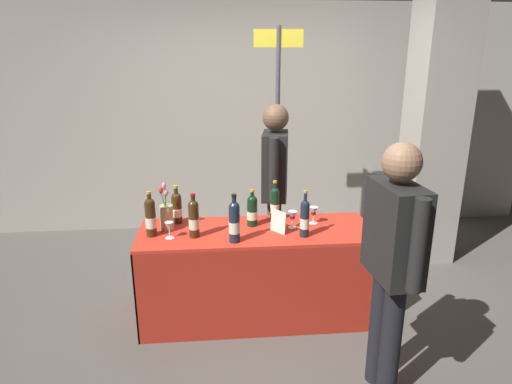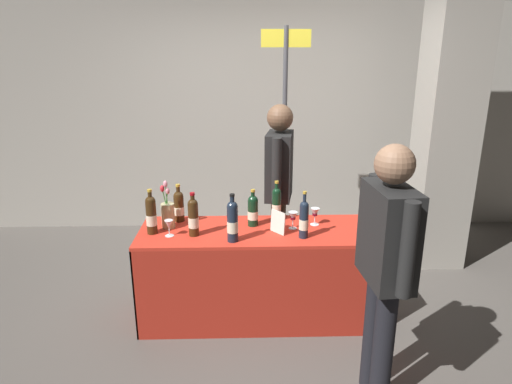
{
  "view_description": "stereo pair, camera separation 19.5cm",
  "coord_description": "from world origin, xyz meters",
  "px_view_note": "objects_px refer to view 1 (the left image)",
  "views": [
    {
      "loc": [
        -0.28,
        -3.13,
        2.03
      ],
      "look_at": [
        0.0,
        0.0,
        1.03
      ],
      "focal_mm": 31.47,
      "sensor_mm": 36.0,
      "label": 1
    },
    {
      "loc": [
        -0.09,
        -3.14,
        2.03
      ],
      "look_at": [
        0.0,
        0.0,
        1.03
      ],
      "focal_mm": 31.47,
      "sensor_mm": 36.0,
      "label": 2
    }
  ],
  "objects_px": {
    "wine_glass_near_taster": "(314,212)",
    "display_bottle_0": "(252,210)",
    "tasting_table": "(256,258)",
    "vendor_presenter": "(275,180)",
    "wine_glass_mid": "(169,227)",
    "concrete_pillar": "(436,113)",
    "booth_signpost": "(277,128)",
    "featured_wine_bottle": "(151,217)",
    "taster_foreground_right": "(393,252)",
    "wine_glass_near_vendor": "(292,216)",
    "flower_vase": "(166,215)"
  },
  "relations": [
    {
      "from": "display_bottle_0",
      "to": "vendor_presenter",
      "type": "height_order",
      "value": "vendor_presenter"
    },
    {
      "from": "display_bottle_0",
      "to": "flower_vase",
      "type": "xyz_separation_m",
      "value": [
        -0.65,
        -0.02,
        -0.01
      ]
    },
    {
      "from": "tasting_table",
      "to": "flower_vase",
      "type": "relative_size",
      "value": 4.75
    },
    {
      "from": "concrete_pillar",
      "to": "display_bottle_0",
      "type": "relative_size",
      "value": 10.04
    },
    {
      "from": "display_bottle_0",
      "to": "wine_glass_near_taster",
      "type": "relative_size",
      "value": 2.16
    },
    {
      "from": "tasting_table",
      "to": "wine_glass_near_vendor",
      "type": "bearing_deg",
      "value": 4.19
    },
    {
      "from": "wine_glass_near_taster",
      "to": "taster_foreground_right",
      "type": "relative_size",
      "value": 0.09
    },
    {
      "from": "wine_glass_near_vendor",
      "to": "booth_signpost",
      "type": "distance_m",
      "value": 1.14
    },
    {
      "from": "concrete_pillar",
      "to": "wine_glass_mid",
      "type": "relative_size",
      "value": 23.89
    },
    {
      "from": "tasting_table",
      "to": "vendor_presenter",
      "type": "height_order",
      "value": "vendor_presenter"
    },
    {
      "from": "wine_glass_near_taster",
      "to": "booth_signpost",
      "type": "distance_m",
      "value": 1.09
    },
    {
      "from": "flower_vase",
      "to": "wine_glass_mid",
      "type": "bearing_deg",
      "value": -78.71
    },
    {
      "from": "vendor_presenter",
      "to": "concrete_pillar",
      "type": "bearing_deg",
      "value": 113.78
    },
    {
      "from": "wine_glass_near_taster",
      "to": "display_bottle_0",
      "type": "bearing_deg",
      "value": -179.79
    },
    {
      "from": "concrete_pillar",
      "to": "flower_vase",
      "type": "relative_size",
      "value": 7.88
    },
    {
      "from": "wine_glass_near_vendor",
      "to": "vendor_presenter",
      "type": "bearing_deg",
      "value": 96.69
    },
    {
      "from": "concrete_pillar",
      "to": "display_bottle_0",
      "type": "height_order",
      "value": "concrete_pillar"
    },
    {
      "from": "wine_glass_mid",
      "to": "flower_vase",
      "type": "height_order",
      "value": "flower_vase"
    },
    {
      "from": "tasting_table",
      "to": "booth_signpost",
      "type": "relative_size",
      "value": 0.79
    },
    {
      "from": "taster_foreground_right",
      "to": "booth_signpost",
      "type": "xyz_separation_m",
      "value": [
        -0.41,
        1.94,
        0.39
      ]
    },
    {
      "from": "featured_wine_bottle",
      "to": "booth_signpost",
      "type": "bearing_deg",
      "value": 45.7
    },
    {
      "from": "featured_wine_bottle",
      "to": "vendor_presenter",
      "type": "distance_m",
      "value": 1.16
    },
    {
      "from": "flower_vase",
      "to": "vendor_presenter",
      "type": "distance_m",
      "value": 1.02
    },
    {
      "from": "featured_wine_bottle",
      "to": "wine_glass_near_taster",
      "type": "bearing_deg",
      "value": 6.34
    },
    {
      "from": "concrete_pillar",
      "to": "wine_glass_mid",
      "type": "bearing_deg",
      "value": -156.43
    },
    {
      "from": "vendor_presenter",
      "to": "booth_signpost",
      "type": "xyz_separation_m",
      "value": [
        0.08,
        0.48,
        0.37
      ]
    },
    {
      "from": "vendor_presenter",
      "to": "flower_vase",
      "type": "bearing_deg",
      "value": -50.65
    },
    {
      "from": "display_bottle_0",
      "to": "tasting_table",
      "type": "bearing_deg",
      "value": -76.98
    },
    {
      "from": "featured_wine_bottle",
      "to": "display_bottle_0",
      "type": "xyz_separation_m",
      "value": [
        0.75,
        0.13,
        -0.02
      ]
    },
    {
      "from": "featured_wine_bottle",
      "to": "wine_glass_mid",
      "type": "relative_size",
      "value": 2.78
    },
    {
      "from": "concrete_pillar",
      "to": "taster_foreground_right",
      "type": "bearing_deg",
      "value": -120.73
    },
    {
      "from": "concrete_pillar",
      "to": "wine_glass_mid",
      "type": "xyz_separation_m",
      "value": [
        -2.44,
        -1.06,
        -0.64
      ]
    },
    {
      "from": "display_bottle_0",
      "to": "flower_vase",
      "type": "distance_m",
      "value": 0.65
    },
    {
      "from": "wine_glass_near_vendor",
      "to": "wine_glass_mid",
      "type": "distance_m",
      "value": 0.92
    },
    {
      "from": "tasting_table",
      "to": "wine_glass_near_taster",
      "type": "relative_size",
      "value": 13.07
    },
    {
      "from": "wine_glass_near_vendor",
      "to": "wine_glass_mid",
      "type": "relative_size",
      "value": 1.08
    },
    {
      "from": "wine_glass_near_taster",
      "to": "taster_foreground_right",
      "type": "height_order",
      "value": "taster_foreground_right"
    },
    {
      "from": "wine_glass_near_taster",
      "to": "wine_glass_mid",
      "type": "bearing_deg",
      "value": -170.03
    },
    {
      "from": "booth_signpost",
      "to": "wine_glass_near_taster",
      "type": "bearing_deg",
      "value": -80.39
    },
    {
      "from": "featured_wine_bottle",
      "to": "concrete_pillar",
      "type": "bearing_deg",
      "value": 21.4
    },
    {
      "from": "concrete_pillar",
      "to": "wine_glass_near_vendor",
      "type": "bearing_deg",
      "value": -148.18
    },
    {
      "from": "tasting_table",
      "to": "wine_glass_mid",
      "type": "distance_m",
      "value": 0.72
    },
    {
      "from": "concrete_pillar",
      "to": "featured_wine_bottle",
      "type": "relative_size",
      "value": 8.6
    },
    {
      "from": "wine_glass_mid",
      "to": "vendor_presenter",
      "type": "height_order",
      "value": "vendor_presenter"
    },
    {
      "from": "tasting_table",
      "to": "wine_glass_near_vendor",
      "type": "distance_m",
      "value": 0.43
    },
    {
      "from": "display_bottle_0",
      "to": "wine_glass_near_vendor",
      "type": "bearing_deg",
      "value": -13.32
    },
    {
      "from": "taster_foreground_right",
      "to": "featured_wine_bottle",
      "type": "bearing_deg",
      "value": 55.67
    },
    {
      "from": "featured_wine_bottle",
      "to": "booth_signpost",
      "type": "xyz_separation_m",
      "value": [
        1.07,
        1.09,
        0.44
      ]
    },
    {
      "from": "tasting_table",
      "to": "taster_foreground_right",
      "type": "xyz_separation_m",
      "value": [
        0.7,
        -0.89,
        0.43
      ]
    },
    {
      "from": "display_bottle_0",
      "to": "vendor_presenter",
      "type": "xyz_separation_m",
      "value": [
        0.24,
        0.48,
        0.1
      ]
    }
  ]
}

